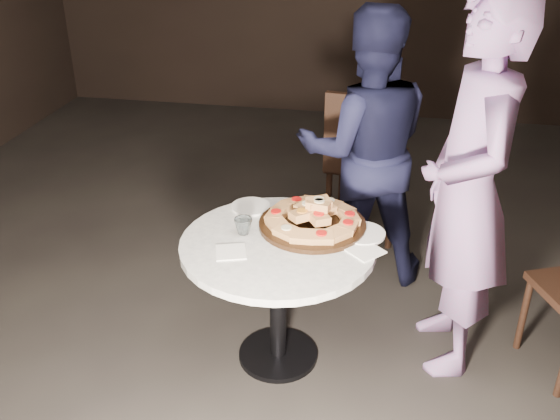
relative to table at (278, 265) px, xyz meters
name	(u,v)px	position (x,y,z in m)	size (l,w,h in m)	color
floor	(311,342)	(0.14, 0.13, -0.52)	(7.00, 7.00, 0.00)	black
table	(278,265)	(0.00, 0.00, 0.00)	(0.97, 0.97, 0.64)	black
serving_board	(312,225)	(0.13, 0.16, 0.13)	(0.49, 0.49, 0.02)	black
focaccia_pile	(313,216)	(0.13, 0.16, 0.17)	(0.43, 0.42, 0.12)	#C2854B
plate_left	(251,207)	(-0.19, 0.29, 0.13)	(0.19, 0.19, 0.01)	white
plate_right	(362,233)	(0.36, 0.13, 0.13)	(0.21, 0.21, 0.01)	white
water_glass	(243,226)	(-0.16, 0.04, 0.16)	(0.08, 0.08, 0.08)	silver
napkin_near	(231,252)	(-0.18, -0.12, 0.12)	(0.13, 0.13, 0.01)	white
napkin_far	(365,251)	(0.38, -0.01, 0.12)	(0.13, 0.13, 0.01)	white
chair_far	(365,155)	(0.30, 1.24, 0.04)	(0.51, 0.53, 0.98)	black
diner_navy	(365,150)	(0.32, 0.83, 0.24)	(0.74, 0.58, 1.52)	black
diner_teal	(468,192)	(0.79, 0.19, 0.34)	(0.63, 0.41, 1.73)	slate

